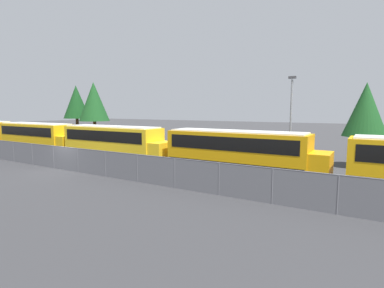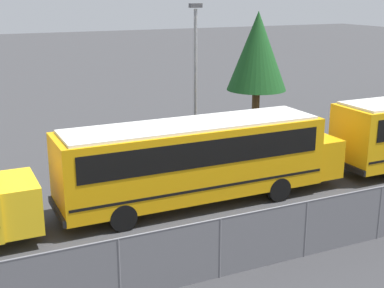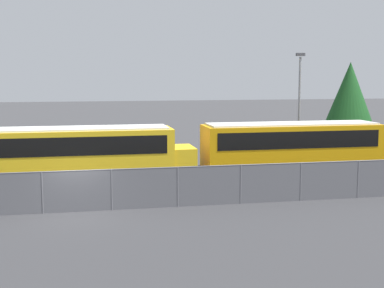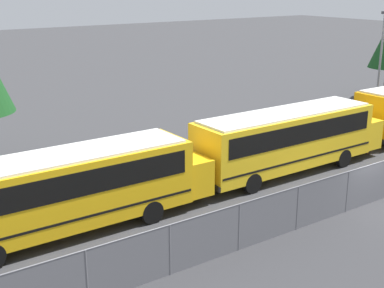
{
  "view_description": "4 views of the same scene",
  "coord_description": "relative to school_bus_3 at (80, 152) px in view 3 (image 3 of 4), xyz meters",
  "views": [
    {
      "loc": [
        20.76,
        -14.79,
        4.8
      ],
      "look_at": [
        7.95,
        6.28,
        1.96
      ],
      "focal_mm": 28.0,
      "sensor_mm": 36.0,
      "label": 1
    },
    {
      "loc": [
        3.89,
        -12.26,
        8.03
      ],
      "look_at": [
        12.39,
        5.85,
        2.31
      ],
      "focal_mm": 50.0,
      "sensor_mm": 36.0,
      "label": 2
    },
    {
      "loc": [
        0.38,
        -23.72,
        6.07
      ],
      "look_at": [
        6.11,
        4.54,
        2.31
      ],
      "focal_mm": 50.0,
      "sensor_mm": 36.0,
      "label": 3
    },
    {
      "loc": [
        -19.15,
        -13.59,
        9.57
      ],
      "look_at": [
        -5.6,
        5.73,
        2.36
      ],
      "focal_mm": 50.0,
      "sensor_mm": 36.0,
      "label": 4
    }
  ],
  "objects": [
    {
      "name": "ground_plane",
      "position": [
        -0.1,
        -5.12,
        -1.94
      ],
      "size": [
        200.0,
        200.0,
        0.0
      ],
      "primitive_type": "plane",
      "color": "#38383A"
    },
    {
      "name": "school_bus_3",
      "position": [
        0.0,
        0.0,
        0.0
      ],
      "size": [
        11.76,
        2.6,
        3.28
      ],
      "color": "yellow",
      "rests_on": "ground_plane"
    },
    {
      "name": "school_bus_4",
      "position": [
        12.37,
        0.28,
        0.0
      ],
      "size": [
        11.76,
        2.6,
        3.28
      ],
      "color": "orange",
      "rests_on": "ground_plane"
    },
    {
      "name": "road_strip",
      "position": [
        -0.1,
        -11.12,
        -1.94
      ],
      "size": [
        133.26,
        12.0,
        0.01
      ],
      "color": "#333335",
      "rests_on": "ground_plane"
    },
    {
      "name": "light_pole",
      "position": [
        14.75,
        5.58,
        2.2
      ],
      "size": [
        0.6,
        0.24,
        7.51
      ],
      "color": "gray",
      "rests_on": "ground_plane"
    },
    {
      "name": "tree_0",
      "position": [
        20.02,
        8.5,
        2.84
      ],
      "size": [
        3.39,
        3.39,
        7.02
      ],
      "color": "#51381E",
      "rests_on": "ground_plane"
    },
    {
      "name": "fence",
      "position": [
        -0.1,
        -5.13,
        -0.98
      ],
      "size": [
        99.33,
        0.07,
        1.89
      ],
      "color": "#9EA0A5",
      "rests_on": "ground_plane"
    }
  ]
}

